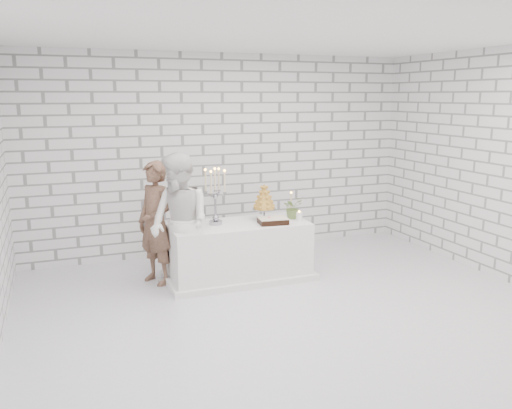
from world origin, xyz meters
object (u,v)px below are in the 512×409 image
at_px(cake_table, 239,251).
at_px(croquembouche, 264,202).
at_px(groom, 156,223).
at_px(bride, 180,224).
at_px(candelabra, 215,196).

bearing_deg(cake_table, croquembouche, 10.82).
height_order(groom, croquembouche, groom).
bearing_deg(groom, bride, -0.99).
distance_m(cake_table, groom, 1.14).
height_order(candelabra, croquembouche, candelabra).
bearing_deg(cake_table, bride, -167.40).
bearing_deg(bride, cake_table, 78.39).
relative_size(cake_table, croquembouche, 3.65).
xyz_separation_m(groom, croquembouche, (1.42, -0.16, 0.20)).
bearing_deg(croquembouche, cake_table, -169.18).
height_order(cake_table, croquembouche, croquembouche).
bearing_deg(groom, cake_table, 48.37).
bearing_deg(bride, candelabra, 90.43).
relative_size(bride, croquembouche, 3.48).
height_order(groom, candelabra, groom).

